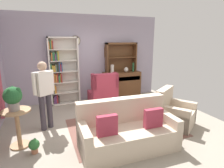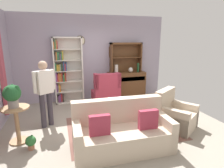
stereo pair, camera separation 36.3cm
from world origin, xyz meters
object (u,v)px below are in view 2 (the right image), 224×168
Objects in this scene: vase_tall at (116,69)px; couch_floral at (122,132)px; sideboard at (126,84)px; sideboard_hutch at (126,53)px; vase_round at (131,70)px; bookshelf at (66,71)px; person_reading at (45,89)px; bottle_wine at (138,67)px; armchair_floral at (174,116)px; plant_stand at (17,121)px; wingback_chair at (106,94)px; potted_plant_large at (12,94)px; potted_plant_small at (31,142)px.

couch_floral is (-0.80, -2.83, -0.75)m from vase_tall.
sideboard_hutch is at bearing 90.00° from sideboard.
vase_round is at bearing 65.16° from couch_floral.
bookshelf reaches higher than sideboard.
couch_floral is 2.03m from person_reading.
bookshelf is at bearing 175.90° from bottle_wine.
bookshelf reaches higher than sideboard_hutch.
vase_tall is 0.89× the size of bottle_wine.
bookshelf is 1.91× the size of sideboard_hutch.
couch_floral is 1.53m from armchair_floral.
person_reading reaches higher than sideboard.
bottle_wine is 0.20× the size of person_reading.
bookshelf reaches higher than vase_round.
couch_floral is (-1.19, -2.91, -0.20)m from sideboard.
armchair_floral is 1.44× the size of plant_stand.
vase_tall reaches higher than wingback_chair.
vase_round is 2.50m from armchair_floral.
couch_floral reaches higher than plant_stand.
bottle_wine reaches higher than potted_plant_large.
armchair_floral is at bearing -83.55° from sideboard.
armchair_floral is 3.41m from plant_stand.
sideboard_hutch is at bearing 0.71° from bookshelf.
vase_tall reaches higher than vase_round.
potted_plant_large is (-2.24, -1.56, 0.62)m from wingback_chair.
person_reading is (-2.19, -1.48, -0.15)m from vase_tall.
bottle_wine is at bearing -12.89° from sideboard.
vase_round is 0.38× the size of potted_plant_large.
wingback_chair is 2.03m from person_reading.
bottle_wine reaches higher than vase_round.
potted_plant_small is at bearing -143.36° from bottle_wine.
bookshelf is 1.62× the size of sideboard.
person_reading is (0.53, 0.58, 0.45)m from plant_stand.
bottle_wine is at bearing 60.80° from couch_floral.
plant_stand is (-3.24, -2.07, -0.55)m from vase_round.
wingback_chair is (-0.88, -0.58, -0.13)m from sideboard.
sideboard reaches higher than potted_plant_small.
bookshelf is 1.48m from wingback_chair.
wingback_chair is 1.42× the size of plant_stand.
potted_plant_large is (-3.12, -2.25, -0.56)m from sideboard_hutch.
vase_tall is (1.64, -0.16, 0.01)m from bookshelf.
wingback_chair is (-0.88, -0.69, -1.18)m from sideboard_hutch.
sideboard_hutch is 3.47m from couch_floral.
bookshelf is at bearing 64.00° from plant_stand.
plant_stand is (-1.08, -2.22, -0.60)m from bookshelf.
couch_floral is 1.17× the size of person_reading.
potted_plant_large is at bearing 174.65° from armchair_floral.
vase_round reaches higher than armchair_floral.
bookshelf is at bearing -179.29° from sideboard_hutch.
person_reading is at bearing 47.12° from potted_plant_large.
plant_stand is at bearing -147.43° from vase_round.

